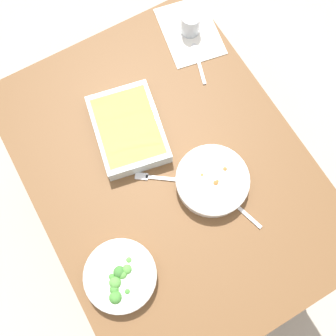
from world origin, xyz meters
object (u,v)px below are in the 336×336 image
at_px(broccoli_bowl, 120,276).
at_px(drink_cup, 190,25).
at_px(baking_dish, 128,129).
at_px(spoon_spare, 197,58).
at_px(spoon_by_broccoli, 126,262).
at_px(fork_on_table, 157,178).
at_px(stew_bowl, 212,181).
at_px(spoon_by_stew, 235,204).

relative_size(broccoli_bowl, drink_cup, 2.63).
relative_size(baking_dish, drink_cup, 3.98).
xyz_separation_m(baking_dish, spoon_spare, (-0.14, 0.36, -0.03)).
bearing_deg(drink_cup, spoon_spare, -17.42).
xyz_separation_m(spoon_by_broccoli, fork_on_table, (-0.19, 0.22, -0.00)).
height_order(stew_bowl, spoon_spare, stew_bowl).
xyz_separation_m(broccoli_bowl, fork_on_table, (-0.22, 0.25, -0.03)).
bearing_deg(baking_dish, spoon_by_stew, 24.50).
bearing_deg(broccoli_bowl, spoon_by_stew, 92.33).
bearing_deg(broccoli_bowl, baking_dish, 149.01).
relative_size(stew_bowl, baking_dish, 0.72).
height_order(broccoli_bowl, fork_on_table, broccoli_bowl).
bearing_deg(fork_on_table, stew_bowl, 54.30).
xyz_separation_m(stew_bowl, fork_on_table, (-0.11, -0.15, -0.03)).
height_order(broccoli_bowl, spoon_by_stew, broccoli_bowl).
relative_size(stew_bowl, spoon_by_broccoli, 1.71).
relative_size(spoon_by_broccoli, spoon_spare, 0.82).
bearing_deg(fork_on_table, broccoli_bowl, -48.53).
xyz_separation_m(drink_cup, spoon_by_stew, (0.65, -0.22, -0.03)).
bearing_deg(spoon_by_broccoli, spoon_spare, 132.10).
distance_m(stew_bowl, spoon_spare, 0.48).
relative_size(broccoli_bowl, spoon_spare, 1.30).
bearing_deg(baking_dish, spoon_by_broccoli, -29.38).
bearing_deg(baking_dish, broccoli_bowl, -30.99).
xyz_separation_m(spoon_by_stew, spoon_by_broccoli, (-0.01, -0.40, 0.00)).
height_order(broccoli_bowl, spoon_by_broccoli, broccoli_bowl).
xyz_separation_m(stew_bowl, broccoli_bowl, (0.12, -0.40, -0.00)).
xyz_separation_m(stew_bowl, spoon_spare, (-0.44, 0.21, -0.03)).
relative_size(broccoli_bowl, baking_dish, 0.66).
distance_m(spoon_spare, fork_on_table, 0.49).
bearing_deg(broccoli_bowl, spoon_by_broccoli, 132.83).
height_order(spoon_by_broccoli, spoon_spare, same).
bearing_deg(stew_bowl, fork_on_table, -125.70).
relative_size(spoon_by_stew, fork_on_table, 1.12).
bearing_deg(stew_bowl, spoon_by_stew, 16.42).
xyz_separation_m(spoon_by_stew, fork_on_table, (-0.21, -0.18, -0.00)).
xyz_separation_m(spoon_by_broccoli, spoon_spare, (-0.52, 0.58, 0.00)).
bearing_deg(fork_on_table, drink_cup, 138.40).
relative_size(stew_bowl, spoon_by_stew, 1.40).
xyz_separation_m(stew_bowl, drink_cup, (-0.55, 0.25, 0.01)).
height_order(stew_bowl, broccoli_bowl, broccoli_bowl).
height_order(baking_dish, spoon_by_broccoli, baking_dish).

